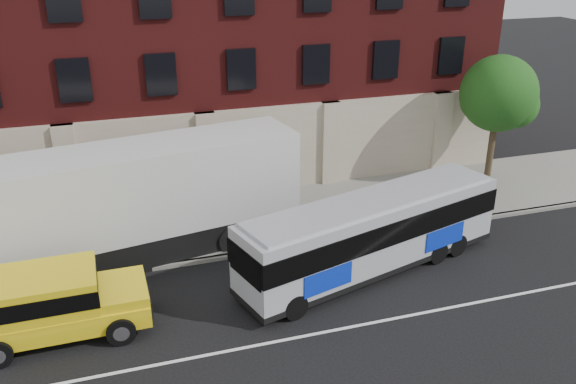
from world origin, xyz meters
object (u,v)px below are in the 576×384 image
object	(u,v)px
street_tree	(499,97)
shipping_container	(125,207)
yellow_suv	(48,301)
city_bus	(372,231)

from	to	relation	value
street_tree	shipping_container	world-z (taller)	street_tree
yellow_suv	shipping_container	world-z (taller)	shipping_container
street_tree	yellow_suv	distance (m)	21.39
shipping_container	yellow_suv	bearing A→B (deg)	-122.21
street_tree	shipping_container	bearing A→B (deg)	-172.24
street_tree	shipping_container	size ratio (longest dim) A/B	0.46
street_tree	city_bus	size ratio (longest dim) A/B	0.57
city_bus	shipping_container	bearing A→B (deg)	157.26
yellow_suv	shipping_container	distance (m)	5.04
street_tree	yellow_suv	xyz separation A→B (m)	(-20.11, -6.57, -3.16)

